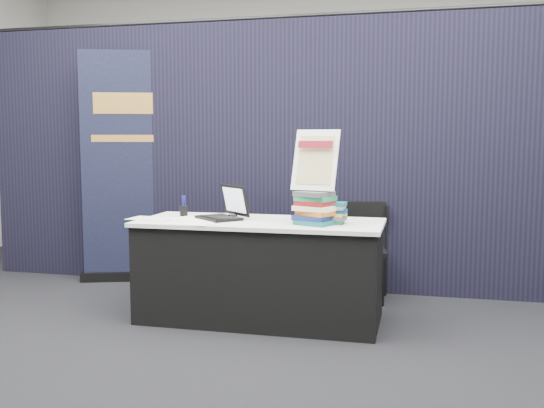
{
  "coord_description": "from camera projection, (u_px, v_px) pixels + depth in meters",
  "views": [
    {
      "loc": [
        1.13,
        -3.73,
        1.34
      ],
      "look_at": [
        0.09,
        0.55,
        0.88
      ],
      "focal_mm": 40.0,
      "sensor_mm": 36.0,
      "label": 1
    }
  ],
  "objects": [
    {
      "name": "pullup_banner",
      "position": [
        129.0,
        180.0,
        5.72
      ],
      "size": [
        0.9,
        0.39,
        2.17
      ],
      "rotation": [
        0.0,
        0.0,
        0.33
      ],
      "color": "black",
      "rests_on": "floor"
    },
    {
      "name": "brochure_mid",
      "position": [
        191.0,
        223.0,
        4.33
      ],
      "size": [
        0.35,
        0.26,
        0.0
      ],
      "primitive_type": "cube",
      "rotation": [
        0.0,
        0.0,
        -0.1
      ],
      "color": "white",
      "rests_on": "display_table"
    },
    {
      "name": "stacking_chair",
      "position": [
        364.0,
        246.0,
        5.11
      ],
      "size": [
        0.42,
        0.43,
        0.81
      ],
      "rotation": [
        0.0,
        0.0,
        0.16
      ],
      "color": "black",
      "rests_on": "floor"
    },
    {
      "name": "mouse",
      "position": [
        232.0,
        216.0,
        4.58
      ],
      "size": [
        0.1,
        0.13,
        0.04
      ],
      "primitive_type": "ellipsoid",
      "rotation": [
        0.0,
        0.0,
        0.23
      ],
      "color": "black",
      "rests_on": "display_table"
    },
    {
      "name": "laptop",
      "position": [
        221.0,
        211.0,
        4.56
      ],
      "size": [
        0.41,
        0.45,
        0.25
      ],
      "rotation": [
        0.0,
        0.0,
        -0.74
      ],
      "color": "black",
      "rests_on": "display_table"
    },
    {
      "name": "book_stack_tall",
      "position": [
        314.0,
        208.0,
        4.23
      ],
      "size": [
        0.3,
        0.28,
        0.24
      ],
      "rotation": [
        0.0,
        0.0,
        -0.42
      ],
      "color": "#165554",
      "rests_on": "display_table"
    },
    {
      "name": "book_stack_short",
      "position": [
        333.0,
        213.0,
        4.29
      ],
      "size": [
        0.19,
        0.15,
        0.15
      ],
      "rotation": [
        0.0,
        0.0,
        -0.08
      ],
      "color": "#217E4B",
      "rests_on": "display_table"
    },
    {
      "name": "wall_back",
      "position": [
        329.0,
        108.0,
        7.69
      ],
      "size": [
        8.0,
        0.02,
        3.5
      ],
      "primitive_type": "cube",
      "color": "beige",
      "rests_on": "floor"
    },
    {
      "name": "floor",
      "position": [
        239.0,
        343.0,
        4.01
      ],
      "size": [
        8.0,
        8.0,
        0.0
      ],
      "primitive_type": "plane",
      "color": "black",
      "rests_on": "ground"
    },
    {
      "name": "drape_partition",
      "position": [
        290.0,
        156.0,
        5.43
      ],
      "size": [
        6.0,
        0.08,
        2.4
      ],
      "primitive_type": "cube",
      "color": "black",
      "rests_on": "floor"
    },
    {
      "name": "pen_cup",
      "position": [
        184.0,
        211.0,
        4.73
      ],
      "size": [
        0.08,
        0.08,
        0.08
      ],
      "primitive_type": "cylinder",
      "rotation": [
        0.0,
        0.0,
        0.32
      ],
      "color": "black",
      "rests_on": "display_table"
    },
    {
      "name": "display_table",
      "position": [
        260.0,
        270.0,
        4.5
      ],
      "size": [
        1.8,
        0.75,
        0.75
      ],
      "color": "black",
      "rests_on": "floor"
    },
    {
      "name": "brochure_right",
      "position": [
        197.0,
        218.0,
        4.57
      ],
      "size": [
        0.37,
        0.31,
        0.0
      ],
      "primitive_type": "cube",
      "rotation": [
        0.0,
        0.0,
        -0.29
      ],
      "color": "white",
      "rests_on": "display_table"
    },
    {
      "name": "brochure_left",
      "position": [
        150.0,
        218.0,
        4.58
      ],
      "size": [
        0.32,
        0.24,
        0.0
      ],
      "primitive_type": "cube",
      "rotation": [
        0.0,
        0.0,
        -0.06
      ],
      "color": "silver",
      "rests_on": "display_table"
    },
    {
      "name": "info_sign",
      "position": [
        315.0,
        161.0,
        4.23
      ],
      "size": [
        0.35,
        0.2,
        0.44
      ],
      "rotation": [
        0.0,
        0.0,
        -0.23
      ],
      "color": "black",
      "rests_on": "book_stack_tall"
    }
  ]
}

